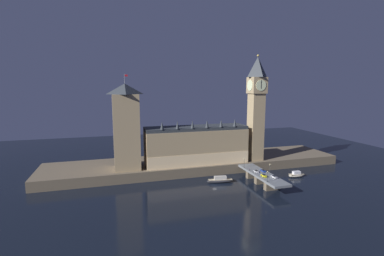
# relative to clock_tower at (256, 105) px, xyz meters

# --- Properties ---
(ground_plane) EXTENTS (400.00, 400.00, 0.00)m
(ground_plane) POSITION_rel_clock_tower_xyz_m (-42.05, -26.29, -47.65)
(ground_plane) COLOR black
(embankment) EXTENTS (220.00, 42.00, 6.69)m
(embankment) POSITION_rel_clock_tower_xyz_m (-42.05, 12.71, -44.31)
(embankment) COLOR brown
(embankment) RESTS_ON ground_plane
(parliament_hall) EXTENTS (72.84, 19.50, 32.04)m
(parliament_hall) POSITION_rel_clock_tower_xyz_m (-44.97, 3.78, -27.66)
(parliament_hall) COLOR tan
(parliament_hall) RESTS_ON embankment
(clock_tower) EXTENTS (11.80, 11.91, 77.35)m
(clock_tower) POSITION_rel_clock_tower_xyz_m (0.00, 0.00, 0.00)
(clock_tower) COLOR tan
(clock_tower) RESTS_ON embankment
(victoria_tower) EXTENTS (16.98, 16.98, 62.61)m
(victoria_tower) POSITION_rel_clock_tower_xyz_m (-93.48, 3.53, -12.54)
(victoria_tower) COLOR tan
(victoria_tower) RESTS_ON embankment
(bridge) EXTENTS (11.26, 46.00, 6.47)m
(bridge) POSITION_rel_clock_tower_xyz_m (-11.64, -31.29, -43.15)
(bridge) COLOR slate
(bridge) RESTS_ON ground_plane
(car_northbound_lead) EXTENTS (1.97, 4.07, 1.34)m
(car_northbound_lead) POSITION_rel_clock_tower_xyz_m (-14.12, -27.88, -40.56)
(car_northbound_lead) COLOR silver
(car_northbound_lead) RESTS_ON bridge
(car_northbound_trail) EXTENTS (1.87, 4.47, 1.59)m
(car_northbound_trail) POSITION_rel_clock_tower_xyz_m (-14.12, -37.25, -40.44)
(car_northbound_trail) COLOR yellow
(car_northbound_trail) RESTS_ON bridge
(car_southbound_lead) EXTENTS (2.04, 4.66, 1.50)m
(car_southbound_lead) POSITION_rel_clock_tower_xyz_m (-9.17, -40.86, -40.48)
(car_southbound_lead) COLOR silver
(car_southbound_lead) RESTS_ON bridge
(car_southbound_trail) EXTENTS (1.88, 4.78, 1.39)m
(car_southbound_trail) POSITION_rel_clock_tower_xyz_m (-9.17, -27.94, -40.53)
(car_southbound_trail) COLOR navy
(car_southbound_trail) RESTS_ON bridge
(pedestrian_far_rail) EXTENTS (0.38, 0.38, 1.66)m
(pedestrian_far_rail) POSITION_rel_clock_tower_xyz_m (-16.60, -23.15, -40.31)
(pedestrian_far_rail) COLOR black
(pedestrian_far_rail) RESTS_ON bridge
(street_lamp_near) EXTENTS (1.34, 0.60, 6.55)m
(street_lamp_near) POSITION_rel_clock_tower_xyz_m (-17.00, -46.01, -37.08)
(street_lamp_near) COLOR #2D3333
(street_lamp_near) RESTS_ON bridge
(street_lamp_mid) EXTENTS (1.34, 0.60, 5.92)m
(street_lamp_mid) POSITION_rel_clock_tower_xyz_m (-6.29, -31.29, -37.47)
(street_lamp_mid) COLOR #2D3333
(street_lamp_mid) RESTS_ON bridge
(street_lamp_far) EXTENTS (1.34, 0.60, 6.87)m
(street_lamp_far) POSITION_rel_clock_tower_xyz_m (-17.00, -16.57, -36.89)
(street_lamp_far) COLOR #2D3333
(street_lamp_far) RESTS_ON bridge
(boat_upstream) EXTENTS (17.89, 6.56, 4.39)m
(boat_upstream) POSITION_rel_clock_tower_xyz_m (-36.86, -22.74, -46.05)
(boat_upstream) COLOR #28282D
(boat_upstream) RESTS_ON ground_plane
(boat_downstream) EXTENTS (11.68, 5.10, 3.99)m
(boat_downstream) POSITION_rel_clock_tower_xyz_m (17.61, -26.61, -46.19)
(boat_downstream) COLOR #B2A893
(boat_downstream) RESTS_ON ground_plane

